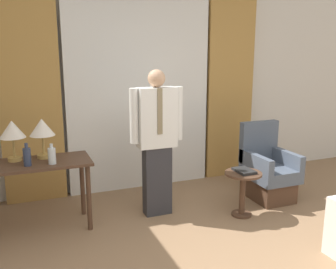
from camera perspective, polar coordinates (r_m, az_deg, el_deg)
wall_back at (r=5.09m, az=-4.73°, el=7.11°), size 10.00×0.06×2.70m
curtain_sheer_center at (r=4.97m, az=-4.27°, el=6.29°), size 1.94×0.06×2.58m
curtain_drape_left at (r=4.75m, az=-20.30°, el=5.25°), size 0.72×0.06×2.58m
curtain_drape_right at (r=5.54m, az=9.46°, el=6.80°), size 0.72×0.06×2.58m
desk at (r=4.06m, az=-20.13°, el=-5.56°), size 1.19×0.54×0.74m
table_lamp_left at (r=4.07m, az=-22.65°, el=0.47°), size 0.26×0.26×0.42m
table_lamp_right at (r=4.08m, az=-18.64°, el=0.80°), size 0.26×0.26×0.42m
bottle_near_edge at (r=3.89m, az=-17.27°, el=-3.09°), size 0.08×0.08×0.21m
bottle_by_lamp at (r=3.90m, az=-20.68°, el=-3.15°), size 0.07×0.07×0.23m
person at (r=4.14m, az=-1.71°, el=-0.51°), size 0.61×0.20×1.64m
armchair at (r=4.90m, az=14.97°, el=-5.57°), size 0.53×0.64×0.95m
side_table at (r=4.32m, az=11.31°, el=-7.74°), size 0.41×0.41×0.51m
book at (r=4.28m, az=11.52°, el=-5.43°), size 0.18×0.25×0.03m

